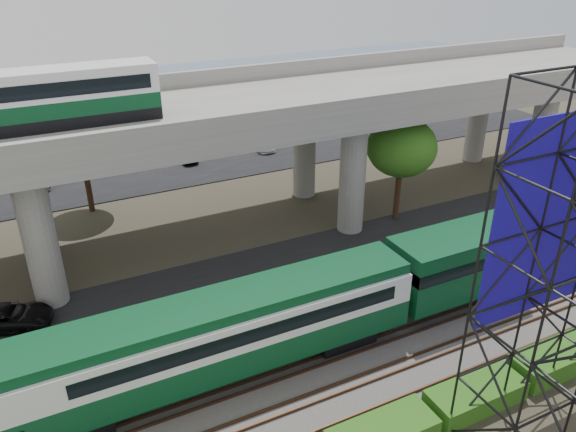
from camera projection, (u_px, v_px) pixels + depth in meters
ground at (310, 385)px, 26.21m from camera, size 140.00×140.00×0.00m
ballast_bed at (291, 358)px, 27.77m from camera, size 90.00×12.00×0.20m
service_road at (229, 276)px, 34.61m from camera, size 90.00×5.00×0.08m
parking_lot at (140, 157)px, 53.45m from camera, size 90.00×18.00×0.08m
harbor_water at (99, 103)px, 71.10m from camera, size 140.00×40.00×0.03m
rail_tracks at (291, 355)px, 27.69m from camera, size 90.00×9.52×0.16m
commuter_train at (261, 321)px, 25.91m from camera, size 29.30×3.06×4.30m
overpass at (183, 126)px, 35.16m from camera, size 80.00×12.00×12.40m
trees at (122, 175)px, 34.83m from camera, size 40.94×16.94×7.69m
suv at (8, 317)px, 29.77m from camera, size 5.04×3.56×1.28m
parked_cars at (139, 152)px, 52.96m from camera, size 33.91×9.68×1.30m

